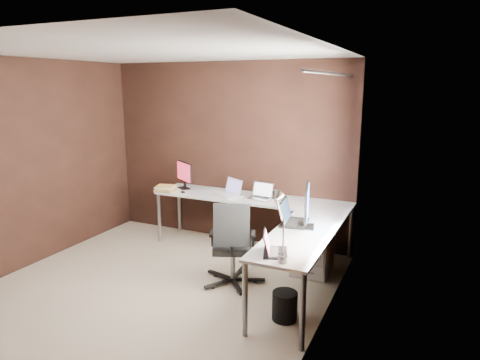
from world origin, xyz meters
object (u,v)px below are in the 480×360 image
Objects in this scene: laptop_white at (230,192)px; monitor_left at (184,174)px; desk_lamp at (279,217)px; office_chair at (233,260)px; book_stack at (165,188)px; wastebasket at (285,306)px; drawer_pedestal at (313,248)px; laptop_black_big at (291,218)px; laptop_silver at (261,195)px; laptop_black_small at (272,249)px; monitor_right at (307,204)px.

monitor_left is at bearing -157.38° from laptop_white.
laptop_white is 0.68× the size of desk_lamp.
monitor_left is 0.40× the size of office_chair.
book_stack is 2.64m from wastebasket.
drawer_pedestal is at bearing 106.50° from desk_lamp.
book_stack is 2.75m from desk_lamp.
monitor_left reaches higher than book_stack.
wastebasket is at bearing -172.68° from laptop_black_big.
laptop_silver is 2.00m from desk_lamp.
laptop_black_small is 2.61m from book_stack.
monitor_right is at bearing -17.25° from book_stack.
drawer_pedestal is 0.69m from laptop_black_big.
office_chair is at bearing -34.23° from laptop_white.
desk_lamp is (0.08, -0.08, 0.33)m from laptop_black_small.
monitor_right is 1.24m from laptop_silver.
office_chair is at bearing 150.64° from desk_lamp.
laptop_black_big is at bearing -6.65° from laptop_white.
laptop_black_big is (1.10, -0.79, 0.01)m from laptop_white.
laptop_black_small is 1.20× the size of book_stack.
office_chair is (-0.72, -0.69, -0.01)m from drawer_pedestal.
wastebasket is at bearing -3.88° from monitor_left.
drawer_pedestal is 1.78× the size of laptop_silver.
laptop_black_big reaches higher than wastebasket.
desk_lamp is at bearing -175.64° from laptop_black_big.
desk_lamp is at bearing -86.21° from wastebasket.
monitor_left reaches higher than laptop_white.
laptop_black_big reaches higher than laptop_white.
monitor_right is at bearing 8.90° from monitor_left.
desk_lamp reaches higher than monitor_left.
laptop_black_small is at bearing 149.13° from desk_lamp.
laptop_black_big is at bearing -105.14° from drawer_pedestal.
desk_lamp is at bearing -87.50° from drawer_pedestal.
laptop_black_small is (0.78, -1.69, -0.00)m from laptop_silver.
drawer_pedestal is 2.17× the size of wastebasket.
monitor_left is at bearing 57.16° from book_stack.
desk_lamp reaches higher than drawer_pedestal.
monitor_left is 0.73× the size of monitor_right.
book_stack is (-1.36, -0.19, -0.01)m from laptop_silver.
office_chair reaches higher than book_stack.
laptop_black_small is at bearing -108.79° from wastebasket.
laptop_white is (0.77, -0.08, -0.17)m from monitor_left.
drawer_pedestal is at bearing -3.97° from book_stack.
laptop_silver reaches higher than drawer_pedestal.
drawer_pedestal reaches higher than wastebasket.
drawer_pedestal is at bearing -14.40° from laptop_silver.
book_stack is (-2.22, 0.69, -0.21)m from monitor_right.
office_chair is at bearing 148.89° from wastebasket.
laptop_white is at bearing 140.51° from desk_lamp.
drawer_pedestal is 1.17m from wastebasket.
laptop_white is 1.36m from laptop_black_big.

